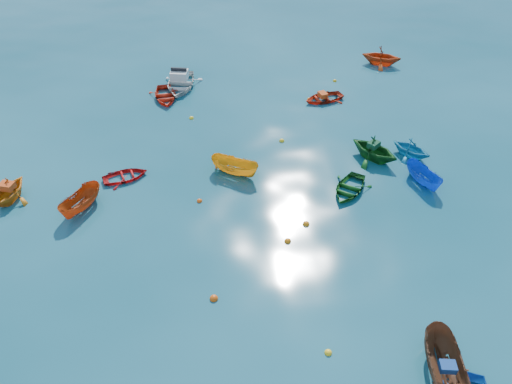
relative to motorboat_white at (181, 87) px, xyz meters
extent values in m
plane|color=#0A3D4B|center=(4.13, -18.28, 0.00)|extent=(160.00, 160.00, 0.00)
imported|color=brown|center=(9.88, -24.36, 0.00)|extent=(1.84, 3.60, 1.33)
imported|color=orange|center=(-8.85, -11.99, 0.00)|extent=(2.92, 3.14, 1.36)
imported|color=orange|center=(3.18, -11.01, 0.00)|extent=(3.09, 2.48, 1.14)
imported|color=#114913|center=(9.19, -13.25, 0.00)|extent=(3.33, 3.53, 0.60)
imported|color=teal|center=(13.67, -10.34, 0.00)|extent=(3.11, 3.14, 1.25)
imported|color=red|center=(-2.96, -10.78, 0.00)|extent=(2.90, 2.42, 0.52)
imported|color=#B84211|center=(-4.94, -13.21, 0.00)|extent=(2.39, 3.03, 1.11)
imported|color=#124F18|center=(11.39, -10.41, 0.00)|extent=(3.91, 3.96, 1.58)
imported|color=#B1240E|center=(10.01, -3.06, 0.00)|extent=(3.31, 2.77, 0.59)
imported|color=blue|center=(13.45, -12.97, 0.00)|extent=(1.76, 2.89, 1.05)
imported|color=red|center=(-1.06, -1.59, 0.00)|extent=(2.58, 3.36, 0.65)
imported|color=#C33F12|center=(15.77, 2.26, 0.00)|extent=(3.81, 3.60, 1.58)
imported|color=silver|center=(0.00, 0.00, 0.00)|extent=(3.61, 4.52, 1.44)
cube|color=navy|center=(9.86, -24.51, 0.81)|extent=(0.65, 0.53, 0.28)
cube|color=#D94716|center=(-8.84, -11.95, 0.86)|extent=(0.87, 0.76, 0.35)
cube|color=#104024|center=(11.33, -10.33, 0.95)|extent=(0.85, 0.83, 0.33)
cube|color=#D04515|center=(9.92, -3.09, 0.46)|extent=(0.68, 0.78, 0.32)
sphere|color=#D94D0B|center=(1.60, -19.86, 0.00)|extent=(0.37, 0.37, 0.37)
sphere|color=yellow|center=(5.89, -22.98, 0.00)|extent=(0.30, 0.30, 0.30)
sphere|color=orange|center=(5.30, -16.74, 0.00)|extent=(0.33, 0.33, 0.33)
sphere|color=#E84D0C|center=(1.12, -13.25, 0.00)|extent=(0.29, 0.29, 0.29)
sphere|color=gold|center=(6.32, -7.95, 0.00)|extent=(0.32, 0.32, 0.32)
sphere|color=orange|center=(6.40, -15.64, 0.00)|extent=(0.36, 0.36, 0.36)
sphere|color=yellow|center=(0.76, -4.57, 0.00)|extent=(0.30, 0.30, 0.30)
sphere|color=orange|center=(9.03, -2.86, 0.00)|extent=(0.31, 0.31, 0.31)
sphere|color=gold|center=(11.49, -0.25, 0.00)|extent=(0.30, 0.30, 0.30)
camera|label=1|loc=(1.91, -33.72, 16.96)|focal=35.00mm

